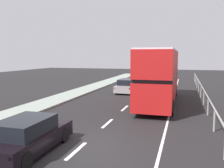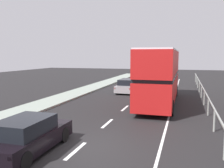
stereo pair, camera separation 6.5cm
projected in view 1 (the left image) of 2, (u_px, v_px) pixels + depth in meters
name	position (u px, v px, depth m)	size (l,w,h in m)	color
ground_plane	(81.00, 147.00, 10.33)	(73.58, 120.00, 0.10)	black
lane_paint_markings	(154.00, 108.00, 17.92)	(3.38, 46.00, 0.01)	silver
bridge_side_railing	(206.00, 97.00, 17.22)	(0.10, 42.00, 1.14)	gray
double_decker_bus_red	(160.00, 75.00, 19.51)	(2.55, 11.29, 4.27)	#B41716
hatchback_car_near	(28.00, 136.00, 9.61)	(1.85, 4.22, 1.40)	black
sedan_car_ahead	(127.00, 86.00, 25.53)	(1.84, 4.59, 1.39)	gray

